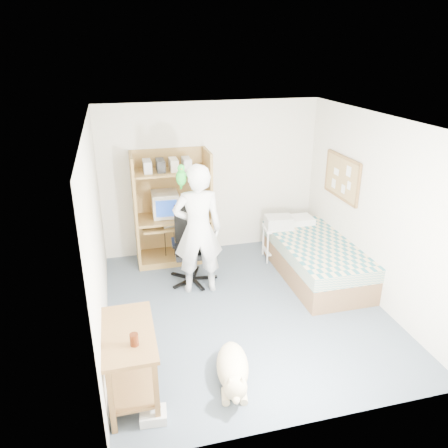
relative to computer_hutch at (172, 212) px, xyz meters
name	(u,v)px	position (x,y,z in m)	size (l,w,h in m)	color
floor	(245,308)	(0.70, -1.74, -0.82)	(4.00, 4.00, 0.00)	#4E5B69
wall_back	(211,179)	(0.70, 0.26, 0.43)	(3.60, 0.02, 2.50)	silver
wall_right	(375,210)	(2.50, -1.74, 0.43)	(0.02, 4.00, 2.50)	silver
wall_left	(97,237)	(-1.10, -1.74, 0.43)	(0.02, 4.00, 2.50)	silver
ceiling	(249,121)	(0.70, -1.74, 1.68)	(3.60, 4.00, 0.02)	white
computer_hutch	(172,212)	(0.00, 0.00, 0.00)	(1.20, 0.63, 1.80)	olive
bed	(315,258)	(2.00, -1.12, -0.53)	(1.02, 2.02, 0.66)	brown
side_desk	(130,354)	(-0.85, -2.94, -0.33)	(0.50, 1.00, 0.75)	brown
corkboard	(342,177)	(2.47, -0.84, 0.63)	(0.04, 0.94, 0.66)	olive
office_chair	(192,255)	(0.16, -0.78, -0.42)	(0.63, 0.63, 1.13)	black
person	(198,230)	(0.20, -1.09, 0.12)	(0.68, 0.45, 1.87)	white
parrot	(181,176)	(0.00, -1.08, 0.89)	(0.14, 0.24, 0.38)	#169725
dog	(233,369)	(0.17, -3.04, -0.65)	(0.47, 1.04, 0.39)	beige
printer_cart	(278,238)	(1.66, -0.43, -0.45)	(0.51, 0.43, 0.56)	silver
printer	(279,222)	(1.66, -0.43, -0.17)	(0.42, 0.32, 0.18)	#B9B9B3
crt_monitor	(165,204)	(-0.11, 0.01, 0.14)	(0.42, 0.44, 0.39)	beige
keyboard	(177,224)	(0.04, -0.16, -0.15)	(0.45, 0.16, 0.03)	beige
pencil_cup	(192,212)	(0.31, -0.09, 0.00)	(0.08, 0.08, 0.12)	gold
drink_glass	(134,340)	(-0.80, -3.15, -0.01)	(0.08, 0.08, 0.12)	#41190A
floor_box_a	(153,416)	(-0.69, -3.34, -0.77)	(0.25, 0.20, 0.10)	silver
floor_box_b	(141,381)	(-0.77, -2.83, -0.78)	(0.18, 0.22, 0.08)	#B6B7B1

